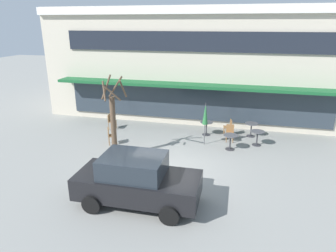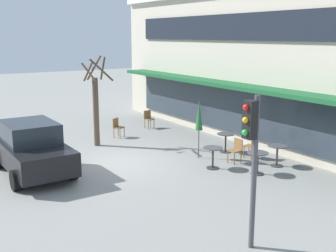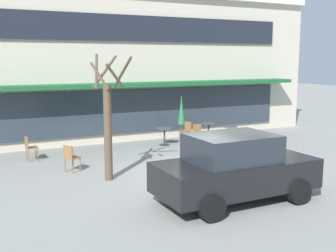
{
  "view_description": "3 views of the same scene",
  "coord_description": "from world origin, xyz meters",
  "px_view_note": "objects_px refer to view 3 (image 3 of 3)",
  "views": [
    {
      "loc": [
        2.7,
        -11.19,
        5.92
      ],
      "look_at": [
        -0.64,
        2.33,
        1.11
      ],
      "focal_mm": 32.0,
      "sensor_mm": 36.0,
      "label": 1
    },
    {
      "loc": [
        13.49,
        -6.22,
        4.6
      ],
      "look_at": [
        -0.2,
        2.54,
        1.08
      ],
      "focal_mm": 45.0,
      "sensor_mm": 36.0,
      "label": 2
    },
    {
      "loc": [
        -6.62,
        -11.29,
        3.62
      ],
      "look_at": [
        0.07,
        2.25,
        1.22
      ],
      "focal_mm": 45.0,
      "sensor_mm": 36.0,
      "label": 3
    }
  ],
  "objects_px": {
    "cafe_table_streetside": "(215,138)",
    "cafe_table_by_tree": "(229,132)",
    "cafe_chair_2": "(198,133)",
    "cafe_table_mid_patio": "(164,133)",
    "cafe_chair_3": "(186,130)",
    "patio_umbrella_green_folded": "(181,111)",
    "parked_sedan": "(235,168)",
    "cafe_chair_1": "(71,156)",
    "cafe_chair_0": "(30,147)",
    "cafe_table_near_wall": "(209,128)",
    "street_tree": "(108,123)"
  },
  "relations": [
    {
      "from": "cafe_table_streetside",
      "to": "cafe_table_by_tree",
      "type": "height_order",
      "value": "same"
    },
    {
      "from": "cafe_table_streetside",
      "to": "cafe_chair_2",
      "type": "distance_m",
      "value": 1.15
    },
    {
      "from": "cafe_table_mid_patio",
      "to": "cafe_chair_3",
      "type": "xyz_separation_m",
      "value": [
        1.21,
        0.28,
        0.01
      ]
    },
    {
      "from": "patio_umbrella_green_folded",
      "to": "parked_sedan",
      "type": "bearing_deg",
      "value": -105.02
    },
    {
      "from": "cafe_chair_1",
      "to": "cafe_table_mid_patio",
      "type": "bearing_deg",
      "value": 28.93
    },
    {
      "from": "cafe_table_by_tree",
      "to": "cafe_chair_0",
      "type": "xyz_separation_m",
      "value": [
        -8.23,
        0.52,
        0.01
      ]
    },
    {
      "from": "cafe_table_near_wall",
      "to": "cafe_table_mid_patio",
      "type": "bearing_deg",
      "value": -171.73
    },
    {
      "from": "cafe_table_near_wall",
      "to": "cafe_chair_2",
      "type": "xyz_separation_m",
      "value": [
        -1.1,
        -0.96,
        0.01
      ]
    },
    {
      "from": "cafe_table_streetside",
      "to": "cafe_chair_3",
      "type": "xyz_separation_m",
      "value": [
        -0.18,
        2.04,
        0.01
      ]
    },
    {
      "from": "cafe_chair_2",
      "to": "patio_umbrella_green_folded",
      "type": "bearing_deg",
      "value": -147.76
    },
    {
      "from": "cafe_chair_0",
      "to": "cafe_table_near_wall",
      "type": "bearing_deg",
      "value": 5.07
    },
    {
      "from": "parked_sedan",
      "to": "cafe_chair_1",
      "type": "bearing_deg",
      "value": 123.41
    },
    {
      "from": "cafe_table_near_wall",
      "to": "cafe_table_mid_patio",
      "type": "distance_m",
      "value": 2.43
    },
    {
      "from": "cafe_chair_3",
      "to": "street_tree",
      "type": "xyz_separation_m",
      "value": [
        -4.96,
        -4.19,
        1.23
      ]
    },
    {
      "from": "parked_sedan",
      "to": "cafe_chair_0",
      "type": "bearing_deg",
      "value": 120.47
    },
    {
      "from": "cafe_table_by_tree",
      "to": "cafe_table_near_wall",
      "type": "bearing_deg",
      "value": 102.78
    },
    {
      "from": "parked_sedan",
      "to": "cafe_chair_3",
      "type": "bearing_deg",
      "value": 70.17
    },
    {
      "from": "cafe_table_streetside",
      "to": "cafe_chair_1",
      "type": "distance_m",
      "value": 6.03
    },
    {
      "from": "cafe_chair_0",
      "to": "parked_sedan",
      "type": "relative_size",
      "value": 0.21
    },
    {
      "from": "cafe_table_by_tree",
      "to": "cafe_chair_3",
      "type": "xyz_separation_m",
      "value": [
        -1.48,
        1.16,
        0.01
      ]
    },
    {
      "from": "cafe_chair_0",
      "to": "cafe_table_mid_patio",
      "type": "bearing_deg",
      "value": 3.66
    },
    {
      "from": "cafe_chair_0",
      "to": "cafe_chair_2",
      "type": "height_order",
      "value": "same"
    },
    {
      "from": "cafe_table_near_wall",
      "to": "cafe_chair_1",
      "type": "xyz_separation_m",
      "value": [
        -7.0,
        -2.89,
        0.01
      ]
    },
    {
      "from": "cafe_table_by_tree",
      "to": "cafe_chair_2",
      "type": "distance_m",
      "value": 1.4
    },
    {
      "from": "cafe_table_streetside",
      "to": "cafe_table_mid_patio",
      "type": "distance_m",
      "value": 2.24
    },
    {
      "from": "cafe_table_near_wall",
      "to": "cafe_chair_0",
      "type": "relative_size",
      "value": 0.85
    },
    {
      "from": "street_tree",
      "to": "cafe_chair_2",
      "type": "bearing_deg",
      "value": 33.08
    },
    {
      "from": "cafe_table_near_wall",
      "to": "parked_sedan",
      "type": "relative_size",
      "value": 0.18
    },
    {
      "from": "cafe_table_near_wall",
      "to": "cafe_chair_3",
      "type": "distance_m",
      "value": 1.2
    },
    {
      "from": "patio_umbrella_green_folded",
      "to": "cafe_table_near_wall",
      "type": "bearing_deg",
      "value": 36.7
    },
    {
      "from": "cafe_table_streetside",
      "to": "street_tree",
      "type": "relative_size",
      "value": 0.2
    },
    {
      "from": "cafe_chair_1",
      "to": "street_tree",
      "type": "distance_m",
      "value": 2.02
    },
    {
      "from": "parked_sedan",
      "to": "cafe_table_near_wall",
      "type": "bearing_deg",
      "value": 62.74
    },
    {
      "from": "cafe_table_by_tree",
      "to": "cafe_chair_2",
      "type": "bearing_deg",
      "value": 169.02
    },
    {
      "from": "cafe_chair_0",
      "to": "cafe_chair_1",
      "type": "xyz_separation_m",
      "value": [
        0.95,
        -2.18,
        0.0
      ]
    },
    {
      "from": "cafe_table_mid_patio",
      "to": "cafe_chair_1",
      "type": "relative_size",
      "value": 0.85
    },
    {
      "from": "cafe_table_mid_patio",
      "to": "parked_sedan",
      "type": "bearing_deg",
      "value": -101.71
    },
    {
      "from": "cafe_table_streetside",
      "to": "parked_sedan",
      "type": "distance_m",
      "value": 6.19
    },
    {
      "from": "cafe_chair_3",
      "to": "street_tree",
      "type": "height_order",
      "value": "street_tree"
    },
    {
      "from": "patio_umbrella_green_folded",
      "to": "parked_sedan",
      "type": "height_order",
      "value": "patio_umbrella_green_folded"
    },
    {
      "from": "patio_umbrella_green_folded",
      "to": "cafe_chair_1",
      "type": "bearing_deg",
      "value": -166.2
    },
    {
      "from": "cafe_table_mid_patio",
      "to": "cafe_chair_2",
      "type": "bearing_deg",
      "value": -24.99
    },
    {
      "from": "cafe_table_streetside",
      "to": "patio_umbrella_green_folded",
      "type": "xyz_separation_m",
      "value": [
        -1.32,
        0.36,
        1.11
      ]
    },
    {
      "from": "cafe_chair_2",
      "to": "cafe_chair_1",
      "type": "bearing_deg",
      "value": -161.91
    },
    {
      "from": "patio_umbrella_green_folded",
      "to": "street_tree",
      "type": "xyz_separation_m",
      "value": [
        -3.82,
        -2.51,
        0.13
      ]
    },
    {
      "from": "cafe_table_near_wall",
      "to": "cafe_chair_2",
      "type": "distance_m",
      "value": 1.46
    },
    {
      "from": "cafe_table_mid_patio",
      "to": "cafe_chair_1",
      "type": "distance_m",
      "value": 5.25
    },
    {
      "from": "patio_umbrella_green_folded",
      "to": "parked_sedan",
      "type": "distance_m",
      "value": 6.09
    },
    {
      "from": "cafe_table_mid_patio",
      "to": "patio_umbrella_green_folded",
      "type": "xyz_separation_m",
      "value": [
        0.07,
        -1.39,
        1.11
      ]
    },
    {
      "from": "cafe_table_near_wall",
      "to": "cafe_table_by_tree",
      "type": "xyz_separation_m",
      "value": [
        0.28,
        -1.23,
        0.0
      ]
    }
  ]
}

